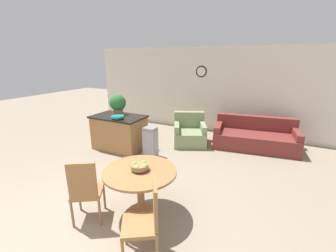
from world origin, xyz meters
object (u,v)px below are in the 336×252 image
Objects in this scene: dining_chair_near_right at (146,218)px; potted_plant at (118,104)px; dining_table at (140,181)px; dining_chair_near_left at (86,189)px; teal_bowl at (118,117)px; trash_bin at (150,142)px; couch at (255,137)px; kitchen_island at (119,132)px; armchair at (189,133)px; fruit_bowl at (140,166)px.

potted_plant reaches higher than dining_chair_near_right.
dining_table is 0.79m from dining_chair_near_left.
trash_bin is at bearing 11.28° from teal_bowl.
dining_chair_near_right is 0.45× the size of couch.
armchair is (1.51, 1.23, -0.17)m from kitchen_island.
armchair is at bearing 34.35° from potted_plant.
fruit_bowl reaches higher than trash_bin.
dining_table is 3.03m from potted_plant.
couch is at bearing 32.80° from teal_bowl.
dining_table is 0.91× the size of armchair.
dining_chair_near_right is at bearing -107.66° from couch.
dining_table is 3.26m from armchair.
kitchen_island is at bearing -53.38° from potted_plant.
kitchen_island is at bearing 126.22° from teal_bowl.
teal_bowl is 0.59× the size of potted_plant.
couch is at bearing 25.92° from potted_plant.
teal_bowl is 2.09m from armchair.
kitchen_island reaches higher than armchair.
teal_bowl is at bearing 136.04° from fruit_bowl.
kitchen_island reaches higher than trash_bin.
fruit_bowl is at bearing -116.26° from couch.
kitchen_island is at bearing -166.01° from armchair.
potted_plant is 0.24× the size of couch.
dining_chair_near_left is at bearing -141.38° from fruit_bowl.
dining_chair_near_left is at bearing -141.30° from dining_table.
dining_chair_near_right reaches higher than teal_bowl.
fruit_bowl is (0.00, 0.00, 0.24)m from dining_table.
armchair is at bearing 55.06° from dining_chair_near_left.
armchair is (-0.47, 3.21, -0.30)m from dining_table.
dining_table is at bearing -174.76° from fruit_bowl.
teal_bowl is 0.26× the size of armchair.
trash_bin is at bearing -148.93° from couch.
dining_chair_near_right is at bearing -46.35° from kitchen_island.
potted_plant is (-2.08, 2.11, 0.37)m from fruit_bowl.
trash_bin is (1.00, -0.06, -0.08)m from kitchen_island.
dining_chair_near_right is 1.88× the size of potted_plant.
couch is at bearing 71.70° from dining_table.
kitchen_island is 4.35× the size of teal_bowl.
fruit_bowl is 2.21m from trash_bin.
kitchen_island is 1.13× the size of armchair.
teal_bowl is at bearing -53.64° from potted_plant.
potted_plant is 0.44× the size of armchair.
trash_bin is at bearing 117.21° from dining_table.
potted_plant is (-2.57, 2.72, 0.66)m from dining_chair_near_right.
dining_chair_near_right is 4.40m from couch.
potted_plant is (-0.10, 0.13, 0.74)m from kitchen_island.
trash_bin is 1.39m from armchair.
potted_plant reaches higher than armchair.
armchair is (0.14, 3.70, -0.26)m from dining_chair_near_left.
fruit_bowl is 0.50× the size of potted_plant.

